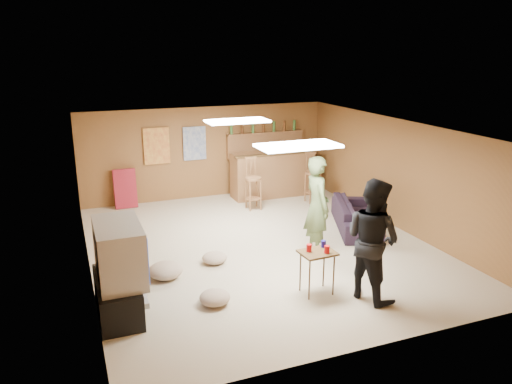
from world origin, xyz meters
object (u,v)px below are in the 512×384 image
object	(u,v)px
person_black	(372,239)
person_olive	(317,207)
tv_body	(119,252)
sofa	(356,215)
bar_counter	(272,174)
tray_table	(317,272)

from	to	relation	value
person_black	person_olive	bearing A→B (deg)	-16.15
tv_body	sofa	size ratio (longest dim) A/B	0.57
sofa	person_olive	bearing A→B (deg)	144.88
bar_counter	sofa	bearing A→B (deg)	-76.17
sofa	tray_table	xyz separation A→B (m)	(-2.06, -2.17, 0.05)
sofa	tray_table	world-z (taller)	tray_table
person_olive	tray_table	distance (m)	1.55
bar_counter	sofa	size ratio (longest dim) A/B	1.04
person_black	sofa	bearing A→B (deg)	-44.96
person_olive	person_black	bearing A→B (deg)	-175.76
bar_counter	person_olive	distance (m)	3.74
bar_counter	tv_body	bearing A→B (deg)	-133.00
person_black	sofa	distance (m)	2.97
bar_counter	tray_table	world-z (taller)	bar_counter
tv_body	person_black	world-z (taller)	person_black
bar_counter	person_black	bearing A→B (deg)	-97.53
bar_counter	person_olive	bearing A→B (deg)	-101.04
tv_body	sofa	xyz separation A→B (m)	(4.83, 1.69, -0.62)
tv_body	bar_counter	size ratio (longest dim) A/B	0.55
tv_body	person_black	xyz separation A→B (m)	(3.45, -0.86, 0.00)
person_olive	sofa	world-z (taller)	person_olive
person_olive	tray_table	size ratio (longest dim) A/B	2.69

